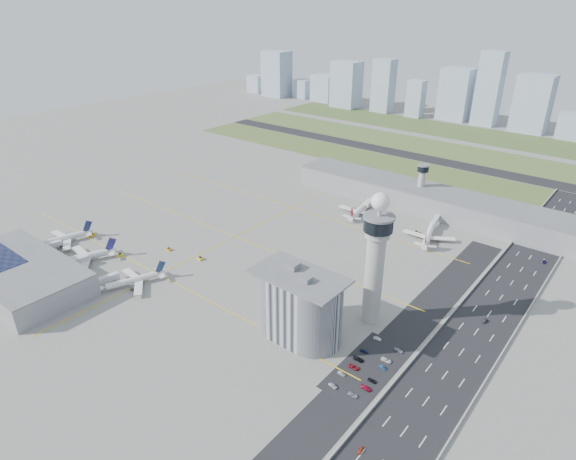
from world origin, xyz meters
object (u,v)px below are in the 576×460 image
Objects in this scene: car_lot_3 at (358,359)px; car_lot_9 at (383,368)px; car_lot_8 at (372,381)px; jet_bridge_near_1 at (64,267)px; car_hw_0 at (360,450)px; car_lot_4 at (364,351)px; car_hw_1 at (485,321)px; jet_bridge_far_0 at (373,201)px; jet_bridge_far_1 at (437,219)px; secondary_tower at (421,182)px; airplane_near_c at (131,277)px; airplane_near_b at (79,254)px; car_lot_11 at (399,351)px; tug_2 at (169,249)px; car_lot_0 at (333,386)px; control_tower at (376,255)px; tug_4 at (384,223)px; jet_bridge_near_2 at (93,286)px; airplane_far_b at (429,231)px; car_hw_2 at (544,262)px; tug_5 at (416,232)px; tug_1 at (120,255)px; car_lot_7 at (366,388)px; airplane_far_a at (361,206)px; car_hw_4 at (546,220)px; car_lot_6 at (353,395)px; admin_building at (298,305)px; tug_3 at (200,258)px; airplane_near_a at (60,236)px; car_lot_2 at (354,367)px; car_lot_1 at (342,374)px; car_lot_10 at (386,360)px.

car_lot_3 reaches higher than car_lot_9.
jet_bridge_near_1 is at bearing 99.47° from car_lot_8.
car_hw_0 is at bearing -152.34° from car_lot_9.
car_hw_1 reaches higher than car_lot_4.
jet_bridge_far_0 and jet_bridge_far_1 have the same top height.
airplane_near_c is at bearing -110.14° from secondary_tower.
airplane_near_b reaches higher than car_lot_11.
car_hw_0 is at bearing 64.90° from tug_2.
secondary_tower is at bearing 18.57° from car_lot_8.
car_lot_8 is 33.95m from car_hw_0.
car_lot_0 is (141.16, -31.53, -0.21)m from tug_2.
control_tower is 20.85× the size of tug_4.
jet_bridge_near_1 is 210.89m from jet_bridge_far_0.
airplane_near_c is (-71.60, -195.26, -13.80)m from secondary_tower.
airplane_far_b is at bearing -23.69° from jet_bridge_near_2.
tug_5 is at bearing -179.28° from car_hw_2.
tug_1 is (-126.38, -162.90, -1.89)m from jet_bridge_far_1.
car_lot_7 is (135.67, 12.43, -4.36)m from airplane_near_c.
car_hw_4 is at bearing -66.75° from airplane_far_a.
car_lot_9 is (1.47, 20.67, -0.01)m from car_lot_6.
jet_bridge_far_0 is 4.53× the size of tug_4.
admin_building is 34.34m from car_lot_3.
car_lot_0 is at bearing 17.55° from tug_5.
car_hw_0 is (13.62, -54.24, -0.07)m from car_lot_11.
tug_3 is at bearing 155.35° from airplane_near_b.
airplane_near_a is 11.67× the size of car_lot_9.
tug_5 is 0.66× the size of car_lot_3.
airplane_far_a reaches higher than jet_bridge_near_1.
car_lot_0 is 36.64m from car_lot_11.
car_lot_3 is 1.22× the size of car_hw_1.
control_tower reaches higher than tug_1.
airplane_far_a is at bearing -75.89° from tug_1.
car_hw_0 is (190.24, 2.05, -2.29)m from jet_bridge_near_1.
airplane_near_b reaches higher than jet_bridge_far_0.
car_hw_4 is (225.97, 226.72, -4.74)m from airplane_near_a.
car_lot_2 is at bearing 120.56° from airplane_near_c.
car_lot_11 is (91.62, -136.71, -2.22)m from jet_bridge_far_0.
car_hw_1 is (32.35, 60.46, -0.05)m from car_lot_3.
airplane_near_a is 12.81× the size of tug_5.
secondary_tower is 180.89m from car_lot_9.
admin_building is at bearing 113.26° from car_lot_11.
car_lot_1 is (52.13, -182.05, -18.25)m from secondary_tower.
tug_3 is (-86.42, 17.96, -14.34)m from admin_building.
car_lot_2 is 1.01× the size of car_lot_10.
control_tower is 1.69× the size of airplane_far_a.
car_lot_10 is 1.41× the size of car_hw_0.
jet_bridge_far_0 reaches higher than tug_1.
car_lot_3 reaches higher than car_lot_2.
car_lot_9 is at bearing -116.95° from car_lot_4.
car_lot_2 is at bearing -91.00° from car_hw_4.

